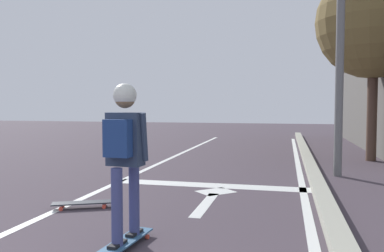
# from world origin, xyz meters

# --- Properties ---
(lane_line_center) EXTENTS (0.12, 20.00, 0.01)m
(lane_line_center) POSITION_xyz_m (-0.53, 6.00, 0.00)
(lane_line_center) COLOR silver
(lane_line_center) RESTS_ON ground
(lane_line_curbside) EXTENTS (0.12, 20.00, 0.01)m
(lane_line_curbside) POSITION_xyz_m (2.76, 6.00, 0.00)
(lane_line_curbside) COLOR silver
(lane_line_curbside) RESTS_ON ground
(stop_bar) EXTENTS (3.45, 0.40, 0.01)m
(stop_bar) POSITION_xyz_m (1.19, 5.76, 0.00)
(stop_bar) COLOR silver
(stop_bar) RESTS_ON ground
(lane_arrow_stem) EXTENTS (0.16, 1.40, 0.01)m
(lane_arrow_stem) POSITION_xyz_m (1.36, 4.44, 0.00)
(lane_arrow_stem) COLOR silver
(lane_arrow_stem) RESTS_ON ground
(lane_arrow_head) EXTENTS (0.71, 0.71, 0.01)m
(lane_arrow_head) POSITION_xyz_m (1.36, 5.29, 0.00)
(lane_arrow_head) COLOR silver
(lane_arrow_head) RESTS_ON ground
(curb_strip) EXTENTS (0.24, 24.00, 0.14)m
(curb_strip) POSITION_xyz_m (3.01, 6.00, 0.07)
(curb_strip) COLOR #A2A08F
(curb_strip) RESTS_ON ground
(skateboard) EXTENTS (0.28, 0.84, 0.08)m
(skateboard) POSITION_xyz_m (0.93, 2.60, 0.06)
(skateboard) COLOR #325B81
(skateboard) RESTS_ON ground
(skater) EXTENTS (0.44, 0.60, 1.56)m
(skater) POSITION_xyz_m (0.93, 2.58, 1.05)
(skater) COLOR #3A4176
(skater) RESTS_ON skateboard
(spare_skateboard) EXTENTS (0.84, 0.52, 0.08)m
(spare_skateboard) POSITION_xyz_m (-0.25, 3.85, 0.07)
(spare_skateboard) COLOR #20242C
(spare_skateboard) RESTS_ON ground
(roadside_tree) EXTENTS (2.87, 2.87, 4.97)m
(roadside_tree) POSITION_xyz_m (4.60, 9.76, 3.52)
(roadside_tree) COLOR #4F392D
(roadside_tree) RESTS_ON ground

